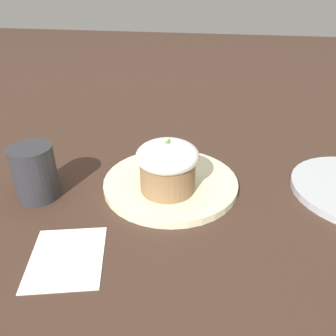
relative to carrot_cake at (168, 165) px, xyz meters
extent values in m
plane|color=#3D281E|center=(0.03, 0.00, -0.06)|extent=(4.00, 4.00, 0.00)
cylinder|color=beige|center=(0.03, 0.00, -0.05)|extent=(0.25, 0.25, 0.01)
cylinder|color=olive|center=(0.00, 0.00, -0.02)|extent=(0.10, 0.10, 0.05)
ellipsoid|color=white|center=(0.00, 0.00, 0.02)|extent=(0.11, 0.11, 0.05)
cone|color=orange|center=(0.01, 0.00, 0.04)|extent=(0.02, 0.01, 0.01)
sphere|color=green|center=(0.00, 0.00, 0.04)|extent=(0.01, 0.01, 0.01)
cube|color=silver|center=(0.11, 0.01, -0.05)|extent=(0.07, 0.02, 0.00)
ellipsoid|color=silver|center=(0.06, 0.00, -0.04)|extent=(0.05, 0.04, 0.01)
cylinder|color=#2D2D33|center=(-0.04, 0.23, -0.01)|extent=(0.07, 0.07, 0.10)
torus|color=#2D2D33|center=(0.00, 0.23, -0.01)|extent=(0.05, 0.01, 0.05)
cube|color=white|center=(-0.18, 0.11, -0.06)|extent=(0.14, 0.13, 0.00)
camera|label=1|loc=(-0.48, -0.09, 0.28)|focal=35.00mm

